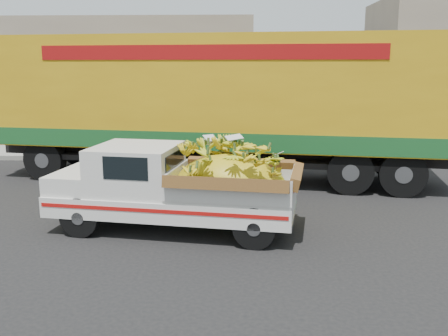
{
  "coord_description": "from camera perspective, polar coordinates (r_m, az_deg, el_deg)",
  "views": [
    {
      "loc": [
        0.69,
        -8.92,
        3.09
      ],
      "look_at": [
        0.29,
        0.5,
        1.11
      ],
      "focal_mm": 40.0,
      "sensor_mm": 36.0,
      "label": 1
    }
  ],
  "objects": [
    {
      "name": "ground",
      "position": [
        9.47,
        -1.89,
        -7.18
      ],
      "size": [
        100.0,
        100.0,
        0.0
      ],
      "primitive_type": "plane",
      "color": "black",
      "rests_on": "ground"
    },
    {
      "name": "curb",
      "position": [
        16.03,
        -0.09,
        1.03
      ],
      "size": [
        60.0,
        0.25,
        0.15
      ],
      "primitive_type": "cube",
      "color": "gray",
      "rests_on": "ground"
    },
    {
      "name": "building_left",
      "position": [
        25.28,
        -17.98,
        9.97
      ],
      "size": [
        18.0,
        6.0,
        5.0
      ],
      "primitive_type": "cube",
      "color": "gray",
      "rests_on": "ground"
    },
    {
      "name": "semi_trailer",
      "position": [
        13.33,
        -0.84,
        7.71
      ],
      "size": [
        12.06,
        4.26,
        3.8
      ],
      "rotation": [
        0.0,
        0.0,
        -0.15
      ],
      "color": "black",
      "rests_on": "ground"
    },
    {
      "name": "sidewalk",
      "position": [
        18.1,
        0.2,
        2.27
      ],
      "size": [
        60.0,
        4.0,
        0.14
      ],
      "primitive_type": "cube",
      "color": "gray",
      "rests_on": "ground"
    },
    {
      "name": "pickup_truck",
      "position": [
        9.26,
        -3.76,
        -2.12
      ],
      "size": [
        4.73,
        2.31,
        1.59
      ],
      "rotation": [
        0.0,
        0.0,
        -0.15
      ],
      "color": "black",
      "rests_on": "ground"
    }
  ]
}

